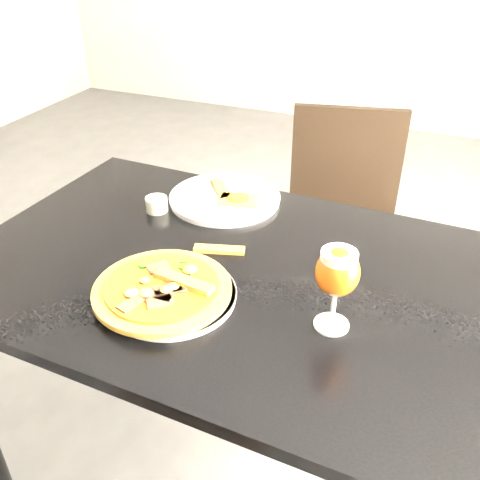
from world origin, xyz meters
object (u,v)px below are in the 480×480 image
at_px(pizza, 163,288).
at_px(chair_far, 340,226).
at_px(beer_glass, 337,273).
at_px(dining_table, 225,296).

bearing_deg(pizza, chair_far, 78.13).
bearing_deg(beer_glass, chair_far, 100.55).
relative_size(dining_table, beer_glass, 7.09).
xyz_separation_m(chair_far, pizza, (-0.19, -0.89, 0.29)).
xyz_separation_m(chair_far, beer_glass, (0.16, -0.84, 0.39)).
bearing_deg(dining_table, beer_glass, -19.56).
relative_size(pizza, beer_glass, 1.65).
bearing_deg(beer_glass, pizza, -172.03).
bearing_deg(dining_table, pizza, -111.41).
height_order(dining_table, chair_far, chair_far).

